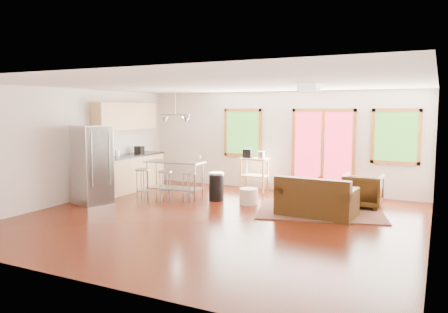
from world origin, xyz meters
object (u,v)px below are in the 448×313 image
at_px(loveseat, 316,201).
at_px(ottoman, 316,194).
at_px(refrigerator, 92,165).
at_px(kitchen_cart, 254,163).
at_px(coffee_table, 326,190).
at_px(rug, 320,210).
at_px(island, 175,173).
at_px(armchair, 363,189).

bearing_deg(loveseat, ottoman, 107.46).
relative_size(loveseat, refrigerator, 0.88).
bearing_deg(refrigerator, kitchen_cart, 64.90).
relative_size(coffee_table, refrigerator, 0.67).
relative_size(rug, island, 1.76).
distance_m(coffee_table, kitchen_cart, 2.40).
height_order(ottoman, kitchen_cart, kitchen_cart).
distance_m(loveseat, refrigerator, 4.98).
distance_m(loveseat, armchair, 1.43).
distance_m(coffee_table, armchair, 0.80).
height_order(coffee_table, island, island).
distance_m(armchair, kitchen_cart, 2.97).
distance_m(coffee_table, island, 3.57).
bearing_deg(rug, kitchen_cart, 145.23).
distance_m(rug, ottoman, 0.81).
bearing_deg(refrigerator, coffee_table, 38.84).
xyz_separation_m(armchair, island, (-4.24, -0.94, 0.21)).
distance_m(loveseat, coffee_table, 0.91).
bearing_deg(kitchen_cart, island, -130.07).
height_order(armchair, ottoman, armchair).
height_order(rug, loveseat, loveseat).
bearing_deg(armchair, kitchen_cart, -14.53).
xyz_separation_m(ottoman, island, (-3.22, -0.90, 0.39)).
bearing_deg(rug, loveseat, -86.32).
bearing_deg(refrigerator, ottoman, 43.20).
distance_m(armchair, ottoman, 1.04).
bearing_deg(kitchen_cart, refrigerator, -131.40).
bearing_deg(kitchen_cart, coffee_table, -25.83).
bearing_deg(armchair, rug, 45.24).
bearing_deg(loveseat, rug, 96.99).
relative_size(armchair, refrigerator, 0.46).
height_order(refrigerator, island, refrigerator).
bearing_deg(rug, island, -177.30).
xyz_separation_m(rug, refrigerator, (-4.79, -1.56, 0.87)).
bearing_deg(kitchen_cart, rug, -34.77).
bearing_deg(loveseat, coffee_table, 94.27).
xyz_separation_m(armchair, ottoman, (-1.02, -0.03, -0.19)).
bearing_deg(ottoman, rug, -69.58).
height_order(armchair, refrigerator, refrigerator).
bearing_deg(refrigerator, armchair, 39.10).
bearing_deg(armchair, refrigerator, 22.03).
distance_m(rug, loveseat, 0.56).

